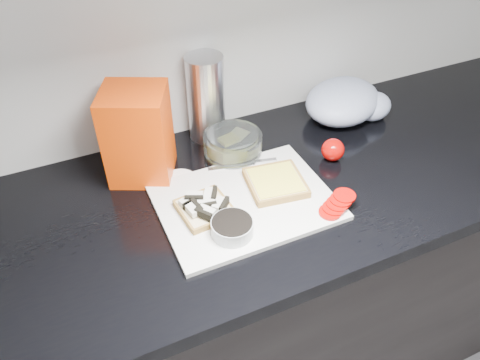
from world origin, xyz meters
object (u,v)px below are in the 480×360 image
Objects in this scene: cutting_board at (245,202)px; glass_bowl at (233,145)px; bread_bag at (138,135)px; steel_canister at (206,98)px.

glass_bowl reaches higher than cutting_board.
bread_bag reaches higher than glass_bowl.
steel_canister is at bearing 102.89° from glass_bowl.
steel_canister is at bearing 48.21° from bread_bag.
glass_bowl is (0.05, 0.18, 0.03)m from cutting_board.
steel_canister is at bearing 85.55° from cutting_board.
steel_canister is (0.02, 0.30, 0.11)m from cutting_board.
steel_canister reaches higher than bread_bag.
cutting_board is 2.60× the size of glass_bowl.
cutting_board is at bearing -94.45° from steel_canister.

